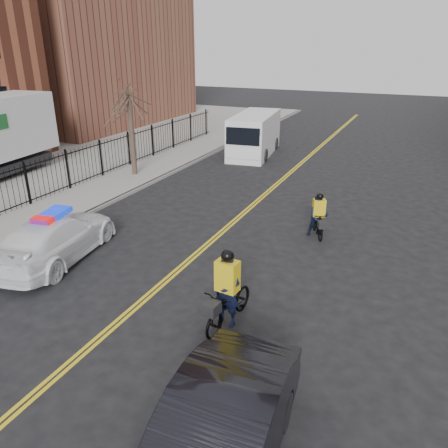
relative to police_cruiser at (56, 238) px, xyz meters
name	(u,v)px	position (x,y,z in m)	size (l,w,h in m)	color
ground	(150,294)	(4.15, -0.66, -0.77)	(120.00, 120.00, 0.00)	black
center_line_left	(248,207)	(4.07, 7.34, -0.76)	(0.10, 60.00, 0.01)	gold
center_line_right	(252,208)	(4.23, 7.34, -0.76)	(0.10, 60.00, 0.01)	gold
sidewalk	(114,185)	(-3.35, 7.34, -0.69)	(3.00, 60.00, 0.15)	gray
curb	(138,189)	(-1.85, 7.34, -0.69)	(0.20, 60.00, 0.15)	gray
iron_fence	(89,164)	(-4.85, 7.34, 0.23)	(0.12, 28.00, 2.00)	black
warehouse_far	(78,41)	(-18.85, 23.34, 6.23)	(14.00, 18.00, 14.00)	brown
street_tree	(130,111)	(-3.45, 9.34, 2.77)	(3.20, 3.20, 4.80)	#36281F
police_cruiser	(56,238)	(0.00, 0.00, 0.00)	(3.00, 5.53, 1.68)	white
dark_sedan	(215,447)	(8.46, -5.23, 0.08)	(1.79, 5.13, 1.69)	black
cargo_van	(254,135)	(0.67, 16.80, 0.50)	(3.07, 6.44, 2.60)	silver
cyclist_near	(227,299)	(6.78, -1.02, -0.02)	(0.98, 2.25, 2.14)	black
cyclist_far	(318,219)	(7.59, 5.55, -0.09)	(1.17, 1.73, 1.72)	black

